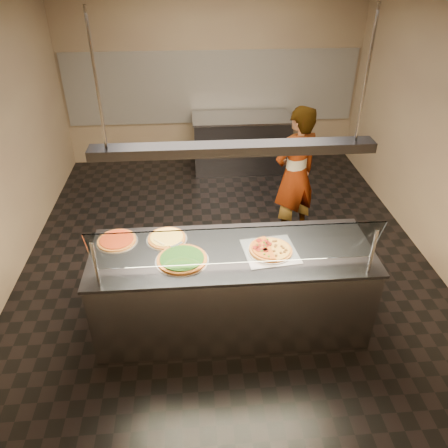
{
  "coord_description": "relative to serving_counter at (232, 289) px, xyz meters",
  "views": [
    {
      "loc": [
        -0.38,
        -4.45,
        3.33
      ],
      "look_at": [
        -0.1,
        -0.86,
        1.02
      ],
      "focal_mm": 35.0,
      "sensor_mm": 36.0,
      "label": 1
    }
  ],
  "objects": [
    {
      "name": "prep_table",
      "position": [
        0.52,
        3.74,
        0.0
      ],
      "size": [
        1.64,
        0.74,
        0.93
      ],
      "color": "#37373D",
      "rests_on": "ground"
    },
    {
      "name": "perforated_tray",
      "position": [
        0.35,
        -0.03,
        0.47
      ],
      "size": [
        0.53,
        0.53,
        0.01
      ],
      "color": "silver",
      "rests_on": "serving_counter"
    },
    {
      "name": "wall_right",
      "position": [
        2.56,
        1.19,
        1.03
      ],
      "size": [
        0.02,
        6.0,
        3.0
      ],
      "primitive_type": "cube",
      "color": "#968461",
      "rests_on": "ground"
    },
    {
      "name": "lamp_rod_right",
      "position": [
        1.0,
        0.0,
        2.03
      ],
      "size": [
        0.02,
        0.02,
        1.01
      ],
      "primitive_type": "cylinder",
      "color": "#B7B7BC",
      "rests_on": "ceiling"
    },
    {
      "name": "heat_lamp_housing",
      "position": [
        0.0,
        0.0,
        1.48
      ],
      "size": [
        2.3,
        0.18,
        0.08
      ],
      "primitive_type": "cube",
      "color": "#37373D",
      "rests_on": "ceiling"
    },
    {
      "name": "half_pizza_sausage",
      "position": [
        0.45,
        -0.03,
        0.49
      ],
      "size": [
        0.24,
        0.41,
        0.04
      ],
      "color": "brown",
      "rests_on": "perforated_tray"
    },
    {
      "name": "pizza_spinach",
      "position": [
        -0.46,
        -0.1,
        0.48
      ],
      "size": [
        0.49,
        0.49,
        0.03
      ],
      "color": "silver",
      "rests_on": "serving_counter"
    },
    {
      "name": "pizza_tomato",
      "position": [
        -1.09,
        0.25,
        0.48
      ],
      "size": [
        0.4,
        0.4,
        0.03
      ],
      "color": "silver",
      "rests_on": "serving_counter"
    },
    {
      "name": "wall_front",
      "position": [
        0.05,
        -1.82,
        1.03
      ],
      "size": [
        5.0,
        0.02,
        3.0
      ],
      "primitive_type": "cube",
      "color": "#968461",
      "rests_on": "ground"
    },
    {
      "name": "pizza_cheese",
      "position": [
        -0.61,
        0.25,
        0.48
      ],
      "size": [
        0.39,
        0.39,
        0.03
      ],
      "color": "silver",
      "rests_on": "serving_counter"
    },
    {
      "name": "wall_back",
      "position": [
        0.05,
        4.2,
        1.03
      ],
      "size": [
        5.0,
        0.02,
        3.0
      ],
      "primitive_type": "cube",
      "color": "#968461",
      "rests_on": "ground"
    },
    {
      "name": "tile_band",
      "position": [
        0.05,
        4.17,
        0.83
      ],
      "size": [
        4.9,
        0.02,
        1.2
      ],
      "primitive_type": "cube",
      "color": "silver",
      "rests_on": "wall_back"
    },
    {
      "name": "lamp_rod_left",
      "position": [
        -1.0,
        0.0,
        2.03
      ],
      "size": [
        0.02,
        0.02,
        1.01
      ],
      "primitive_type": "cylinder",
      "color": "#B7B7BC",
      "rests_on": "ceiling"
    },
    {
      "name": "worker",
      "position": [
        0.95,
        1.62,
        0.42
      ],
      "size": [
        0.77,
        0.68,
        1.77
      ],
      "primitive_type": "imported",
      "rotation": [
        0.0,
        0.0,
        3.64
      ],
      "color": "#3A3849",
      "rests_on": "ground"
    },
    {
      "name": "ground",
      "position": [
        0.05,
        1.19,
        -0.48
      ],
      "size": [
        5.0,
        6.0,
        0.02
      ],
      "primitive_type": "cube",
      "color": "black",
      "rests_on": "ground"
    },
    {
      "name": "pizza_spatula",
      "position": [
        -0.62,
        0.15,
        0.49
      ],
      "size": [
        0.28,
        0.17,
        0.02
      ],
      "color": "#B7B7BC",
      "rests_on": "pizza_spinach"
    },
    {
      "name": "sneeze_guard",
      "position": [
        0.0,
        -0.34,
        0.76
      ],
      "size": [
        2.4,
        0.18,
        0.54
      ],
      "color": "#B7B7BC",
      "rests_on": "serving_counter"
    },
    {
      "name": "half_pizza_pepperoni",
      "position": [
        0.26,
        -0.03,
        0.5
      ],
      "size": [
        0.24,
        0.41,
        0.05
      ],
      "color": "brown",
      "rests_on": "perforated_tray"
    },
    {
      "name": "serving_counter",
      "position": [
        0.0,
        0.0,
        0.0
      ],
      "size": [
        2.64,
        0.94,
        0.93
      ],
      "color": "#B7B7BC",
      "rests_on": "ground"
    }
  ]
}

